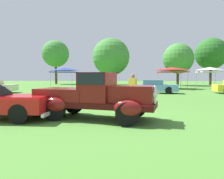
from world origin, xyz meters
TOP-DOWN VIEW (x-y plane):
  - ground_plane at (0.00, 0.00)m, footprint 120.00×120.00m
  - feature_pickup_truck at (-0.45, -0.28)m, footprint 4.64×2.58m
  - neighbor_convertible at (-3.99, -0.49)m, footprint 4.14×1.76m
  - show_car_skyblue at (3.32, 11.38)m, footprint 4.31×2.41m
  - spectator_by_row at (1.00, 3.23)m, footprint 0.47×0.41m
  - canopy_tent_left_field at (-7.24, 17.76)m, footprint 2.98×2.98m
  - canopy_tent_center_field at (6.41, 18.32)m, footprint 3.39×3.39m
  - canopy_tent_right_field at (10.97, 18.15)m, footprint 2.66×2.66m
  - treeline_far_left at (-13.53, 32.31)m, footprint 5.35×5.35m
  - treeline_mid_left at (-2.14, 29.43)m, footprint 6.77×6.77m
  - treeline_center at (9.45, 27.53)m, footprint 5.15×5.15m
  - treeline_mid_right at (16.03, 30.46)m, footprint 5.67×5.67m

SIDE VIEW (x-z plane):
  - ground_plane at x=0.00m, z-range 0.00..0.00m
  - neighbor_convertible at x=-3.99m, z-range -0.12..1.28m
  - show_car_skyblue at x=3.32m, z-range -0.01..1.21m
  - feature_pickup_truck at x=-0.45m, z-range 0.02..1.72m
  - spectator_by_row at x=1.00m, z-range 0.07..1.76m
  - canopy_tent_right_field at x=10.97m, z-range 1.07..3.78m
  - canopy_tent_left_field at x=-7.24m, z-range 1.07..3.78m
  - canopy_tent_center_field at x=6.41m, z-range 1.07..3.78m
  - treeline_center at x=9.45m, z-range 0.99..8.15m
  - treeline_mid_left at x=-2.14m, z-range 0.86..9.38m
  - treeline_mid_right at x=16.03m, z-range 1.40..9.91m
  - treeline_far_left at x=-13.53m, z-range 1.69..10.48m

